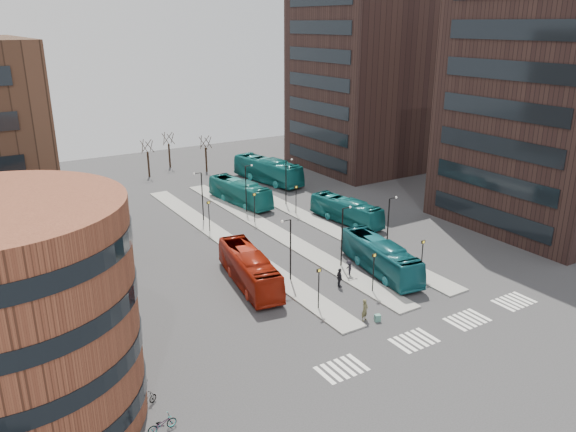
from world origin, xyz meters
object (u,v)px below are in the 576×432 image
teal_bus_a (380,257)px  bicycle_far (136,383)px  bicycle_near (162,424)px  traveller (365,310)px  commuter_b (340,278)px  commuter_a (274,289)px  teal_bus_b (240,192)px  bicycle_mid (147,400)px  teal_bus_d (268,170)px  red_bus (249,268)px  teal_bus_c (346,211)px  suitcase (377,318)px  commuter_c (349,268)px

teal_bus_a → bicycle_far: (-26.13, -5.55, -1.17)m
teal_bus_a → bicycle_near: 28.14m
traveller → commuter_b: (1.98, 6.02, -0.02)m
commuter_a → bicycle_near: (-14.40, -11.05, -0.41)m
teal_bus_b → bicycle_mid: 42.53m
bicycle_near → teal_bus_d: bearing=-40.4°
red_bus → teal_bus_c: (18.27, 8.92, -0.12)m
suitcase → commuter_b: size_ratio=0.32×
bicycle_far → traveller: bearing=-101.8°
traveller → bicycle_far: (-18.75, 1.06, -0.53)m
teal_bus_c → commuter_c: 15.62m
commuter_b → bicycle_near: (-20.73, -9.82, -0.44)m
teal_bus_d → bicycle_far: teal_bus_d is taller
commuter_a → bicycle_far: bearing=26.8°
teal_bus_d → commuter_a: (-18.97, -33.58, -0.95)m
teal_bus_d → commuter_b: bearing=-119.7°
teal_bus_a → teal_bus_b: bearing=102.3°
red_bus → teal_bus_c: red_bus is taller
commuter_b → bicycle_mid: bearing=123.2°
teal_bus_c → bicycle_far: (-32.26, -18.84, -1.05)m
teal_bus_a → bicycle_far: 26.73m
bicycle_mid → suitcase: bearing=-113.2°
teal_bus_c → bicycle_mid: 38.53m
teal_bus_a → bicycle_far: size_ratio=7.11×
commuter_c → bicycle_far: (-22.91, -6.35, -0.40)m
teal_bus_a → commuter_c: size_ratio=6.93×
suitcase → commuter_b: 6.83m
traveller → bicycle_mid: bearing=164.3°
teal_bus_d → traveller: teal_bus_d is taller
teal_bus_c → commuter_c: teal_bus_c is taller
teal_bus_b → commuter_b: size_ratio=6.24×
teal_bus_b → traveller: size_ratio=6.10×
commuter_b → bicycle_far: (-20.73, -4.95, -0.50)m
commuter_c → teal_bus_b: bearing=-163.6°
teal_bus_a → commuter_b: teal_bus_a is taller
bicycle_mid → teal_bus_b: bearing=-60.1°
teal_bus_d → bicycle_near: (-33.37, -44.63, -1.36)m
teal_bus_a → traveller: 9.93m
red_bus → commuter_c: bearing=-12.2°
teal_bus_a → traveller: bearing=-128.9°
red_bus → bicycle_far: (-13.99, -9.93, -1.18)m
teal_bus_d → bicycle_near: teal_bus_d is taller
teal_bus_c → bicycle_mid: teal_bus_c is taller
teal_bus_b → teal_bus_d: size_ratio=0.87×
commuter_a → bicycle_near: commuter_a is taller
teal_bus_b → bicycle_near: size_ratio=6.25×
commuter_b → teal_bus_c: bearing=-25.5°
teal_bus_b → commuter_a: size_ratio=6.44×
teal_bus_c → commuter_a: teal_bus_c is taller
teal_bus_a → commuter_c: (-3.22, 0.80, -0.77)m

